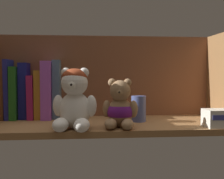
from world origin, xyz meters
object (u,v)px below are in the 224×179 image
(book_4, at_px, (33,97))
(book_6, at_px, (48,90))
(book_1, at_px, (10,89))
(book_3, at_px, (25,91))
(book_2, at_px, (16,93))
(pillar_candle, at_px, (139,109))
(book_5, at_px, (39,94))
(book_7, at_px, (57,89))
(teddy_bear_smaller, at_px, (120,108))
(small_product_box, at_px, (221,118))
(book_0, at_px, (4,93))
(teddy_bear_larger, at_px, (74,100))

(book_4, relative_size, book_6, 0.76)
(book_1, relative_size, book_4, 1.36)
(book_1, height_order, book_3, book_1)
(book_2, distance_m, pillar_candle, 0.46)
(book_5, bearing_deg, book_7, 0.00)
(book_1, xyz_separation_m, teddy_bear_smaller, (0.39, -0.22, -0.05))
(book_4, xyz_separation_m, book_7, (0.09, 0.00, 0.03))
(book_1, xyz_separation_m, book_6, (0.14, 0.00, -0.00))
(book_4, xyz_separation_m, small_product_box, (0.62, -0.24, -0.05))
(book_1, height_order, book_5, book_1)
(book_6, bearing_deg, book_0, 180.00)
(book_3, bearing_deg, small_product_box, -20.72)
(book_1, distance_m, book_5, 0.11)
(book_2, distance_m, book_4, 0.06)
(book_6, bearing_deg, book_5, 180.00)
(book_5, relative_size, teddy_bear_smaller, 1.18)
(book_1, bearing_deg, book_2, 0.00)
(book_2, xyz_separation_m, book_5, (0.08, 0.00, -0.01))
(book_7, relative_size, teddy_bear_smaller, 1.44)
(pillar_candle, distance_m, small_product_box, 0.27)
(pillar_candle, bearing_deg, book_7, 158.00)
(book_1, distance_m, pillar_candle, 0.48)
(book_5, bearing_deg, book_4, 180.00)
(book_0, relative_size, book_6, 0.91)
(book_0, height_order, book_7, book_7)
(book_3, bearing_deg, book_6, 0.00)
(pillar_candle, bearing_deg, book_2, 165.06)
(book_6, distance_m, teddy_bear_larger, 0.26)
(book_6, relative_size, teddy_bear_larger, 1.15)
(book_6, bearing_deg, pillar_candle, -19.90)
(book_6, height_order, small_product_box, book_6)
(book_0, relative_size, small_product_box, 1.92)
(book_1, relative_size, book_6, 1.03)
(teddy_bear_smaller, bearing_deg, book_7, 133.65)
(book_0, height_order, pillar_candle, book_0)
(book_4, height_order, small_product_box, book_4)
(book_3, bearing_deg, book_7, 0.00)
(book_0, height_order, teddy_bear_larger, book_0)
(book_7, xyz_separation_m, small_product_box, (0.53, -0.24, -0.08))
(book_2, xyz_separation_m, pillar_candle, (0.44, -0.12, -0.05))
(book_4, relative_size, book_7, 0.74)
(book_7, bearing_deg, book_0, 180.00)
(book_4, distance_m, book_5, 0.03)
(book_6, relative_size, pillar_candle, 2.36)
(book_5, bearing_deg, pillar_candle, -18.26)
(book_5, distance_m, book_6, 0.04)
(book_6, distance_m, teddy_bear_smaller, 0.34)
(book_0, bearing_deg, book_6, 0.00)
(pillar_candle, bearing_deg, book_0, 166.41)
(book_1, bearing_deg, book_0, 180.00)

